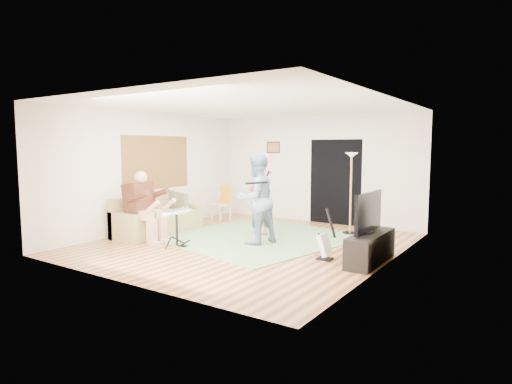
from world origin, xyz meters
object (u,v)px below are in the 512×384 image
guitar_spare (325,245)px  torchiere_lamp (351,178)px  television (368,212)px  singer (260,195)px  sofa (155,221)px  guitarist (256,199)px  drum_kit (177,230)px  dining_chair (222,208)px  tv_cabinet (370,248)px

guitar_spare → torchiere_lamp: torchiere_lamp is taller
guitar_spare → television: bearing=20.2°
singer → television: singer is taller
singer → guitar_spare: (1.98, -0.97, -0.64)m
sofa → guitarist: guitarist is taller
drum_kit → dining_chair: dining_chair is taller
sofa → guitarist: size_ratio=1.13×
sofa → drum_kit: bearing=-26.7°
guitarist → tv_cabinet: guitarist is taller
torchiere_lamp → dining_chair: torchiere_lamp is taller
sofa → drum_kit: 1.45m
sofa → guitar_spare: guitar_spare is taller
television → drum_kit: bearing=-165.0°
guitarist → dining_chair: bearing=-108.8°
drum_kit → tv_cabinet: size_ratio=0.52×
drum_kit → tv_cabinet: bearing=14.8°
tv_cabinet → torchiere_lamp: bearing=119.4°
sofa → singer: bearing=25.3°
sofa → drum_kit: size_ratio=2.82×
guitarist → singer: bearing=-132.7°
sofa → tv_cabinet: 4.80m
sofa → guitarist: bearing=8.6°
guitarist → tv_cabinet: (2.34, -0.10, -0.65)m
dining_chair → tv_cabinet: size_ratio=0.66×
tv_cabinet → television: bearing=180.0°
guitar_spare → television: television is taller
torchiere_lamp → dining_chair: (-3.41, -0.24, -0.90)m
dining_chair → television: 4.93m
guitar_spare → dining_chair: size_ratio=0.96×
sofa → guitar_spare: (4.09, 0.03, -0.02)m
guitar_spare → sofa: bearing=-179.5°
sofa → torchiere_lamp: torchiere_lamp is taller
guitarist → guitar_spare: 1.79m
singer → television: (2.63, -0.73, -0.04)m
drum_kit → singer: singer is taller
guitar_spare → guitarist: bearing=168.4°
drum_kit → torchiere_lamp: size_ratio=0.40×
sofa → dining_chair: 2.13m
guitarist → dining_chair: 2.90m
drum_kit → dining_chair: 2.97m
guitar_spare → television: (0.65, 0.24, 0.59)m
drum_kit → guitarist: size_ratio=0.40×
dining_chair → television: (4.54, -1.85, 0.52)m
torchiere_lamp → tv_cabinet: 2.58m
guitarist → drum_kit: bearing=-29.5°
sofa → dining_chair: size_ratio=2.20×
sofa → singer: 2.42m
guitarist → sofa: bearing=-62.3°
singer → tv_cabinet: singer is taller
sofa → dining_chair: bearing=84.5°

